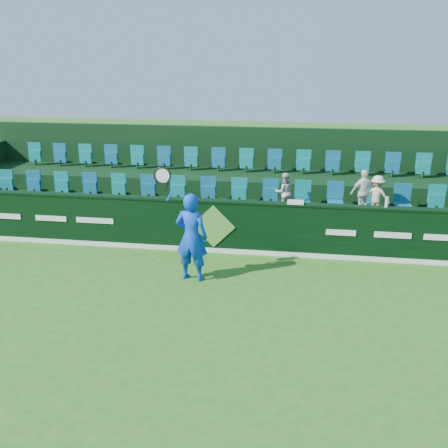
% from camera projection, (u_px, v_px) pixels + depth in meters
% --- Properties ---
extents(ground, '(60.00, 60.00, 0.00)m').
position_uv_depth(ground, '(177.00, 333.00, 8.96)').
color(ground, '#296919').
rests_on(ground, ground).
extents(sponsor_hoarding, '(16.00, 0.25, 1.35)m').
position_uv_depth(sponsor_hoarding, '(214.00, 226.00, 12.49)').
color(sponsor_hoarding, black).
rests_on(sponsor_hoarding, ground).
extents(stand_tier_front, '(16.00, 2.00, 0.80)m').
position_uv_depth(stand_tier_front, '(221.00, 222.00, 13.61)').
color(stand_tier_front, black).
rests_on(stand_tier_front, ground).
extents(stand_tier_back, '(16.00, 1.80, 1.30)m').
position_uv_depth(stand_tier_back, '(230.00, 195.00, 15.30)').
color(stand_tier_back, black).
rests_on(stand_tier_back, ground).
extents(stand_rear, '(16.00, 4.10, 2.60)m').
position_uv_depth(stand_rear, '(232.00, 174.00, 15.54)').
color(stand_rear, black).
rests_on(stand_rear, ground).
extents(seat_row_front, '(13.50, 0.50, 0.60)m').
position_uv_depth(seat_row_front, '(223.00, 194.00, 13.76)').
color(seat_row_front, '#0E7979').
rests_on(seat_row_front, stand_tier_front).
extents(seat_row_back, '(13.50, 0.50, 0.60)m').
position_uv_depth(seat_row_back, '(232.00, 163.00, 15.28)').
color(seat_row_back, '#0E7979').
rests_on(seat_row_back, stand_tier_back).
extents(tennis_player, '(1.21, 0.56, 2.62)m').
position_uv_depth(tennis_player, '(191.00, 237.00, 10.82)').
color(tennis_player, '#0B3DC9').
rests_on(tennis_player, ground).
extents(spectator_left, '(0.60, 0.53, 1.04)m').
position_uv_depth(spectator_left, '(284.00, 192.00, 13.09)').
color(spectator_left, beige).
rests_on(spectator_left, stand_tier_front).
extents(spectator_middle, '(0.75, 0.51, 1.18)m').
position_uv_depth(spectator_middle, '(363.00, 192.00, 12.79)').
color(spectator_middle, white).
rests_on(spectator_middle, stand_tier_front).
extents(spectator_right, '(0.76, 0.58, 1.04)m').
position_uv_depth(spectator_right, '(377.00, 196.00, 12.76)').
color(spectator_right, beige).
rests_on(spectator_right, stand_tier_front).
extents(towel, '(0.38, 0.25, 0.06)m').
position_uv_depth(towel, '(296.00, 202.00, 11.98)').
color(towel, white).
rests_on(towel, sponsor_hoarding).
extents(drinks_bottle, '(0.08, 0.08, 0.25)m').
position_uv_depth(drinks_bottle, '(387.00, 202.00, 11.65)').
color(drinks_bottle, silver).
rests_on(drinks_bottle, sponsor_hoarding).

